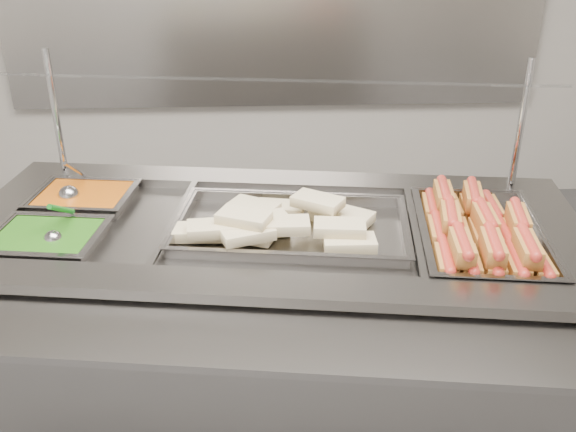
{
  "coord_description": "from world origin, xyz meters",
  "views": [
    {
      "loc": [
        -0.1,
        -1.2,
        1.67
      ],
      "look_at": [
        -0.02,
        0.43,
        0.87
      ],
      "focal_mm": 40.0,
      "sensor_mm": 36.0,
      "label": 1
    }
  ],
  "objects_px": {
    "pan_wraps": "(291,231)",
    "ladle": "(70,194)",
    "sneeze_guard": "(278,85)",
    "pan_hotdogs": "(479,243)",
    "serving_spoon": "(55,234)",
    "steam_counter": "(273,342)"
  },
  "relations": [
    {
      "from": "sneeze_guard",
      "to": "ladle",
      "type": "xyz_separation_m",
      "value": [
        -0.65,
        0.0,
        -0.34
      ]
    },
    {
      "from": "serving_spoon",
      "to": "pan_hotdogs",
      "type": "bearing_deg",
      "value": -0.87
    },
    {
      "from": "steam_counter",
      "to": "pan_wraps",
      "type": "distance_m",
      "value": 0.4
    },
    {
      "from": "pan_hotdogs",
      "to": "pan_wraps",
      "type": "xyz_separation_m",
      "value": [
        -0.53,
        0.07,
        0.01
      ]
    },
    {
      "from": "steam_counter",
      "to": "serving_spoon",
      "type": "distance_m",
      "value": 0.74
    },
    {
      "from": "pan_wraps",
      "to": "serving_spoon",
      "type": "distance_m",
      "value": 0.65
    },
    {
      "from": "pan_hotdogs",
      "to": "serving_spoon",
      "type": "bearing_deg",
      "value": 179.13
    },
    {
      "from": "sneeze_guard",
      "to": "pan_wraps",
      "type": "xyz_separation_m",
      "value": [
        0.03,
        -0.21,
        -0.37
      ]
    },
    {
      "from": "ladle",
      "to": "serving_spoon",
      "type": "relative_size",
      "value": 1.05
    },
    {
      "from": "steam_counter",
      "to": "serving_spoon",
      "type": "height_order",
      "value": "serving_spoon"
    },
    {
      "from": "sneeze_guard",
      "to": "pan_hotdogs",
      "type": "height_order",
      "value": "sneeze_guard"
    },
    {
      "from": "pan_hotdogs",
      "to": "pan_wraps",
      "type": "height_order",
      "value": "same"
    },
    {
      "from": "pan_wraps",
      "to": "pan_hotdogs",
      "type": "bearing_deg",
      "value": -7.76
    },
    {
      "from": "pan_hotdogs",
      "to": "ladle",
      "type": "relative_size",
      "value": 3.1
    },
    {
      "from": "pan_hotdogs",
      "to": "sneeze_guard",
      "type": "bearing_deg",
      "value": 152.96
    },
    {
      "from": "steam_counter",
      "to": "serving_spoon",
      "type": "xyz_separation_m",
      "value": [
        -0.59,
        -0.06,
        0.43
      ]
    },
    {
      "from": "steam_counter",
      "to": "pan_hotdogs",
      "type": "xyz_separation_m",
      "value": [
        0.58,
        -0.08,
        0.39
      ]
    },
    {
      "from": "ladle",
      "to": "serving_spoon",
      "type": "height_order",
      "value": "ladle"
    },
    {
      "from": "pan_wraps",
      "to": "ladle",
      "type": "height_order",
      "value": "ladle"
    },
    {
      "from": "ladle",
      "to": "sneeze_guard",
      "type": "bearing_deg",
      "value": -0.44
    },
    {
      "from": "ladle",
      "to": "serving_spoon",
      "type": "distance_m",
      "value": 0.27
    },
    {
      "from": "steam_counter",
      "to": "ladle",
      "type": "height_order",
      "value": "ladle"
    }
  ]
}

